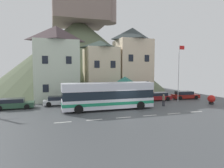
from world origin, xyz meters
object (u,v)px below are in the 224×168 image
(parked_car_01, at_px, (14,104))
(flagpole, at_px, (179,70))
(parked_car_02, at_px, (59,101))
(pedestrian_00, at_px, (131,97))
(townhouse_02, at_px, (132,63))
(parked_car_03, at_px, (157,96))
(transit_bus, at_px, (108,96))
(pedestrian_01, at_px, (164,99))
(harbour_buoy, at_px, (211,99))
(hilltop_castle, at_px, (80,52))
(townhouse_01, at_px, (100,70))
(townhouse_00, at_px, (57,64))
(public_bench, at_px, (121,98))
(parked_car_00, at_px, (185,95))
(bus_shelter, at_px, (125,82))

(parked_car_01, xyz_separation_m, flagpole, (22.88, -1.50, 4.20))
(parked_car_02, height_order, pedestrian_00, pedestrian_00)
(townhouse_02, distance_m, flagpole, 8.30)
(townhouse_02, relative_size, parked_car_03, 2.65)
(transit_bus, height_order, pedestrian_00, transit_bus)
(transit_bus, distance_m, pedestrian_01, 7.66)
(pedestrian_00, distance_m, harbour_buoy, 11.27)
(transit_bus, relative_size, harbour_buoy, 8.59)
(transit_bus, bearing_deg, hilltop_castle, 89.06)
(townhouse_01, distance_m, parked_car_01, 14.26)
(hilltop_castle, xyz_separation_m, parked_car_01, (-11.62, -24.43, -8.70))
(parked_car_01, height_order, parked_car_03, parked_car_01)
(townhouse_00, xyz_separation_m, parked_car_03, (15.02, -4.61, -5.16))
(townhouse_00, height_order, transit_bus, townhouse_00)
(townhouse_02, bearing_deg, pedestrian_00, -114.27)
(townhouse_00, relative_size, public_bench, 6.90)
(parked_car_01, relative_size, public_bench, 2.74)
(parked_car_00, relative_size, pedestrian_01, 2.85)
(parked_car_01, height_order, public_bench, parked_car_01)
(hilltop_castle, distance_m, parked_car_00, 29.08)
(townhouse_00, bearing_deg, pedestrian_01, -34.36)
(transit_bus, distance_m, parked_car_01, 11.79)
(hilltop_castle, relative_size, pedestrian_00, 26.46)
(townhouse_01, relative_size, townhouse_02, 0.80)
(townhouse_01, height_order, flagpole, townhouse_01)
(transit_bus, distance_m, public_bench, 6.91)
(hilltop_castle, bearing_deg, townhouse_00, -107.99)
(parked_car_00, bearing_deg, pedestrian_00, -163.71)
(pedestrian_00, bearing_deg, pedestrian_01, -35.81)
(parked_car_01, distance_m, pedestrian_00, 15.23)
(public_bench, bearing_deg, townhouse_01, 122.64)
(parked_car_00, xyz_separation_m, harbour_buoy, (0.34, -5.21, 0.09))
(parked_car_02, distance_m, parked_car_03, 14.90)
(townhouse_00, xyz_separation_m, pedestrian_00, (9.81, -6.57, -4.82))
(townhouse_01, relative_size, bus_shelter, 2.52)
(hilltop_castle, relative_size, parked_car_00, 9.62)
(parked_car_01, distance_m, harbour_buoy, 26.36)
(parked_car_02, bearing_deg, pedestrian_01, -17.83)
(townhouse_01, xyz_separation_m, harbour_buoy, (13.47, -10.28, -4.14))
(parked_car_03, bearing_deg, harbour_buoy, 139.08)
(townhouse_02, xyz_separation_m, bus_shelter, (-3.47, -5.38, -2.94))
(townhouse_01, height_order, harbour_buoy, townhouse_01)
(flagpole, bearing_deg, parked_car_01, 176.26)
(townhouse_01, xyz_separation_m, public_bench, (2.41, -3.76, -4.39))
(townhouse_01, distance_m, flagpole, 12.56)
(pedestrian_00, xyz_separation_m, flagpole, (7.72, -0.04, 3.87))
(transit_bus, bearing_deg, parked_car_03, 25.54)
(townhouse_01, height_order, public_bench, townhouse_01)
(pedestrian_00, bearing_deg, townhouse_01, 111.19)
(parked_car_02, distance_m, flagpole, 18.06)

